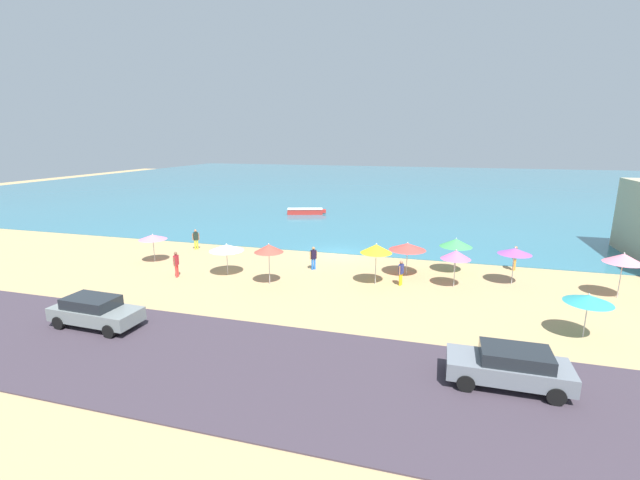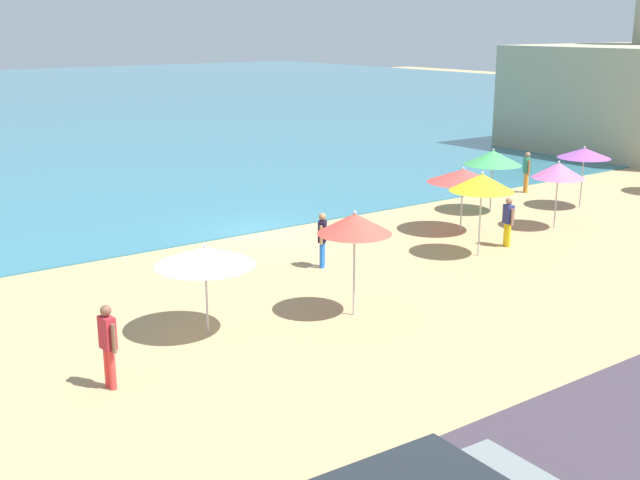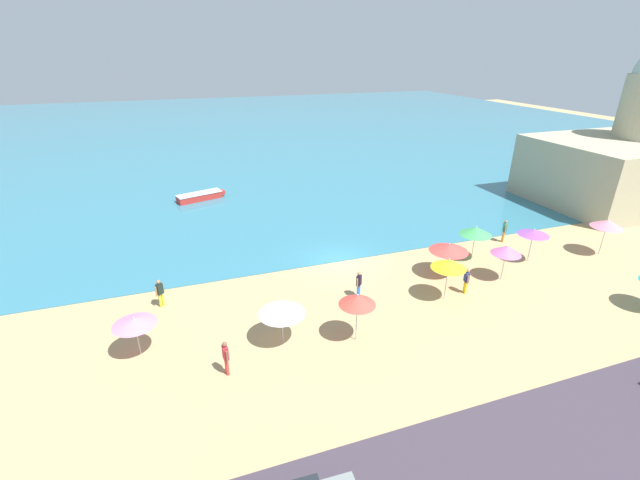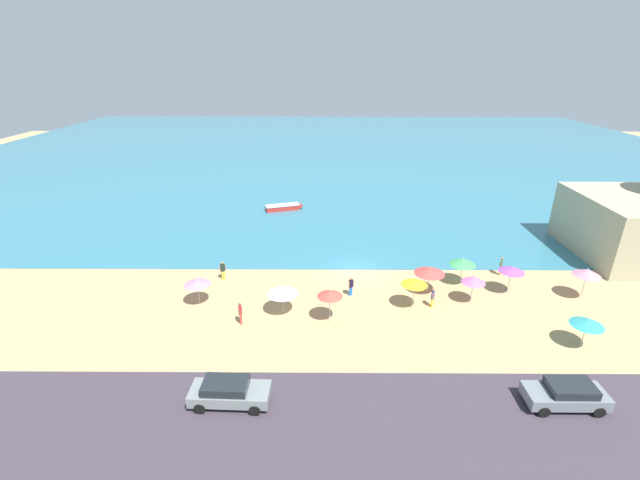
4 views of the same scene
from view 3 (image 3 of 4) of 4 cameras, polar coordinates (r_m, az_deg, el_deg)
ground_plane at (r=29.51m, az=2.66°, el=-2.90°), size 160.00×160.00×0.00m
sea at (r=81.08m, az=-12.17°, el=14.19°), size 150.00×110.00×0.05m
beach_umbrella_1 at (r=30.89m, az=20.06°, el=1.15°), size 2.17×2.17×2.45m
beach_umbrella_2 at (r=28.77m, az=23.61°, el=-1.23°), size 1.82×1.82×2.41m
beach_umbrella_3 at (r=21.05m, az=-5.13°, el=-9.23°), size 2.32×2.32×2.16m
beach_umbrella_4 at (r=32.09m, az=26.60°, el=0.94°), size 2.03×2.03×2.42m
beach_umbrella_5 at (r=35.63m, az=33.97°, el=1.83°), size 2.08×2.08×2.70m
beach_umbrella_6 at (r=20.91m, az=5.00°, el=-7.98°), size 1.83×1.83×2.66m
beach_umbrella_7 at (r=25.23m, az=16.80°, el=-3.06°), size 1.99×1.99×2.66m
beach_umbrella_8 at (r=28.08m, az=16.82°, el=-0.99°), size 2.46×2.46×2.27m
beach_umbrella_9 at (r=21.92m, az=-23.55°, el=-9.92°), size 2.02×2.02×2.13m
bather_0 at (r=25.80m, az=-20.55°, el=-6.46°), size 0.46×0.40×1.69m
bather_1 at (r=20.06m, az=-12.45°, el=-14.89°), size 0.26×0.57×1.74m
bather_2 at (r=25.17m, az=5.20°, el=-5.72°), size 0.43×0.43×1.65m
bather_3 at (r=26.90m, az=18.92°, el=-5.00°), size 0.32×0.55×1.62m
bather_4 at (r=34.97m, az=23.37°, el=1.27°), size 0.37×0.50×1.74m
skiff_nearshore at (r=42.95m, az=-15.69°, el=5.63°), size 4.72×2.48×0.69m
harbor_fortress at (r=48.99m, az=35.44°, el=9.34°), size 12.60×11.18×13.85m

